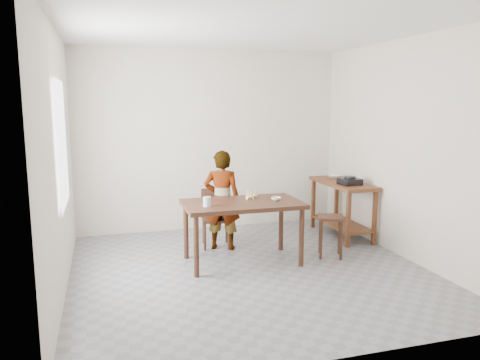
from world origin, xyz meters
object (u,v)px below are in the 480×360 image
object	(u,v)px
dining_table	(242,232)
dining_chair	(216,219)
prep_counter	(342,209)
stool	(330,236)
child	(222,200)

from	to	relation	value
dining_table	dining_chair	bearing A→B (deg)	102.64
prep_counter	stool	distance (m)	1.01
dining_table	dining_chair	distance (m)	0.73
dining_table	prep_counter	distance (m)	1.86
dining_table	prep_counter	world-z (taller)	prep_counter
dining_table	prep_counter	xyz separation A→B (m)	(1.72, 0.70, 0.03)
dining_table	stool	distance (m)	1.14
prep_counter	stool	bearing A→B (deg)	-126.34
dining_chair	dining_table	bearing A→B (deg)	-68.53
prep_counter	child	xyz separation A→B (m)	(-1.82, -0.10, 0.26)
child	dining_chair	world-z (taller)	child
dining_chair	stool	size ratio (longest dim) A/B	1.47
dining_chair	stool	distance (m)	1.53
child	dining_chair	size ratio (longest dim) A/B	1.71
prep_counter	child	bearing A→B (deg)	-176.79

